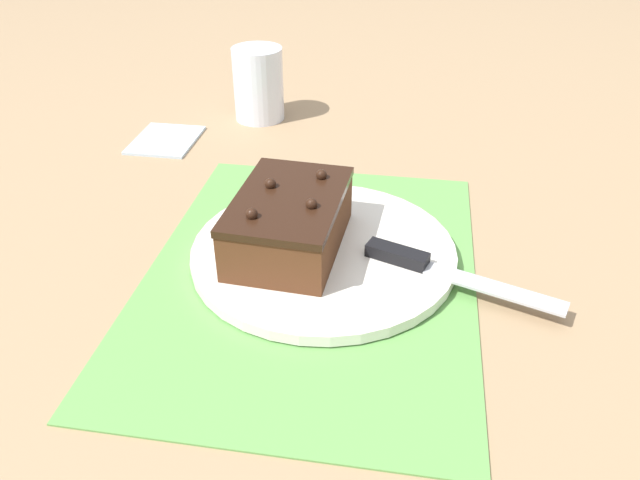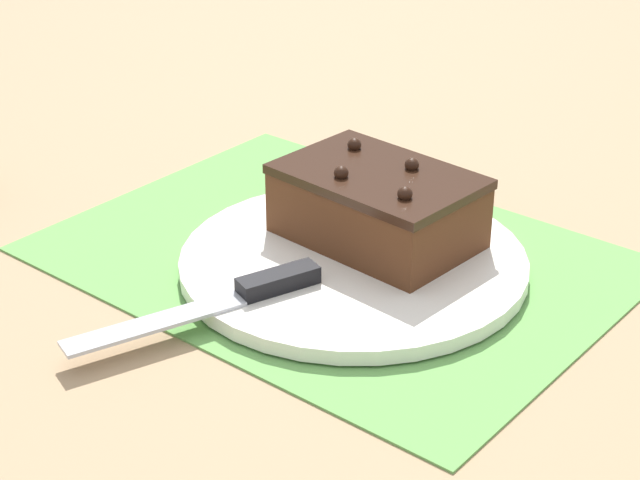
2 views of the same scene
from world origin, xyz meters
TOP-DOWN VIEW (x-y plane):
  - ground_plane at (0.00, 0.00)m, footprint 3.00×3.00m
  - placemat_woven at (0.00, 0.00)m, footprint 0.46×0.34m
  - cake_plate at (0.03, -0.01)m, footprint 0.28×0.28m
  - chocolate_cake at (0.02, 0.03)m, footprint 0.17×0.12m
  - serving_knife at (0.00, -0.12)m, footprint 0.09×0.20m

SIDE VIEW (x-z plane):
  - ground_plane at x=0.00m, z-range 0.00..0.00m
  - placemat_woven at x=0.00m, z-range 0.00..0.00m
  - cake_plate at x=0.03m, z-range 0.00..0.02m
  - serving_knife at x=0.00m, z-range 0.01..0.03m
  - chocolate_cake at x=0.02m, z-range 0.01..0.08m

